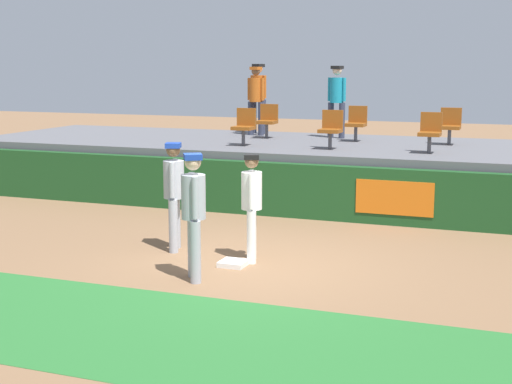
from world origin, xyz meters
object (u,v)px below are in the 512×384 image
at_px(player_coach_visitor, 194,208).
at_px(seat_back_right, 450,124).
at_px(spectator_hooded, 337,96).
at_px(seat_front_right, 430,130).
at_px(seat_front_center, 331,127).
at_px(spectator_capped, 256,96).
at_px(player_runner_visitor, 174,189).
at_px(player_fielder_home, 252,200).
at_px(seat_front_left, 244,125).
at_px(seat_back_left, 268,119).
at_px(seat_back_center, 357,122).
at_px(first_base, 233,263).
at_px(spectator_casual, 258,93).

bearing_deg(player_coach_visitor, seat_back_right, 129.62).
relative_size(player_coach_visitor, spectator_hooded, 1.03).
height_order(seat_front_right, spectator_hooded, spectator_hooded).
xyz_separation_m(seat_front_center, spectator_capped, (-2.64, 2.39, 0.55)).
bearing_deg(spectator_hooded, player_runner_visitor, 97.94).
relative_size(player_fielder_home, seat_front_center, 2.03).
xyz_separation_m(seat_front_left, spectator_capped, (-0.62, 2.39, 0.55)).
relative_size(player_runner_visitor, seat_front_right, 2.16).
xyz_separation_m(player_fielder_home, seat_back_left, (-2.14, 6.70, 0.75)).
distance_m(player_fielder_home, seat_front_center, 4.95).
bearing_deg(player_fielder_home, seat_back_center, 159.44).
bearing_deg(player_coach_visitor, player_fielder_home, 130.67).
bearing_deg(seat_back_right, seat_front_right, -96.76).
bearing_deg(player_coach_visitor, seat_front_center, 144.86).
distance_m(first_base, spectator_capped, 8.39).
bearing_deg(first_base, spectator_hooded, 92.78).
xyz_separation_m(seat_front_left, spectator_hooded, (1.51, 2.42, 0.56)).
bearing_deg(seat_front_center, first_base, -91.43).
xyz_separation_m(player_runner_visitor, spectator_hooded, (0.92, 7.14, 1.25)).
bearing_deg(player_runner_visitor, seat_back_left, 167.01).
bearing_deg(seat_back_right, seat_front_left, -157.50).
xyz_separation_m(player_fielder_home, seat_front_left, (-2.05, 4.90, 0.75)).
relative_size(first_base, spectator_hooded, 0.22).
height_order(player_coach_visitor, seat_front_center, seat_front_center).
distance_m(seat_back_left, seat_back_center, 2.26).
height_order(seat_front_left, spectator_capped, spectator_capped).
relative_size(seat_front_right, spectator_hooded, 0.47).
bearing_deg(seat_front_right, seat_front_center, 179.99).
bearing_deg(player_fielder_home, spectator_casual, -179.82).
bearing_deg(spectator_capped, seat_front_right, 165.12).
distance_m(seat_front_left, seat_back_center, 2.82).
relative_size(seat_back_left, seat_back_right, 1.00).
xyz_separation_m(seat_front_center, spectator_casual, (-2.74, 2.84, 0.59)).
relative_size(player_coach_visitor, seat_back_left, 2.19).
bearing_deg(first_base, seat_front_right, 66.99).
distance_m(seat_front_center, seat_back_center, 1.81).
xyz_separation_m(seat_front_center, spectator_hooded, (-0.51, 2.42, 0.56)).
distance_m(seat_back_left, seat_back_right, 4.43).
distance_m(seat_front_left, seat_back_right, 4.70).
relative_size(seat_front_right, spectator_capped, 0.48).
bearing_deg(seat_front_left, seat_front_right, -0.00).
height_order(seat_front_right, seat_back_center, same).
distance_m(player_runner_visitor, seat_back_center, 6.74).
bearing_deg(first_base, seat_back_right, 70.87).
bearing_deg(seat_front_left, spectator_hooded, 57.94).
relative_size(player_fielder_home, spectator_capped, 0.97).
bearing_deg(seat_front_center, player_fielder_home, -89.65).
bearing_deg(seat_front_center, seat_back_center, 85.22).
distance_m(player_coach_visitor, seat_front_right, 6.69).
relative_size(player_runner_visitor, spectator_capped, 1.03).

